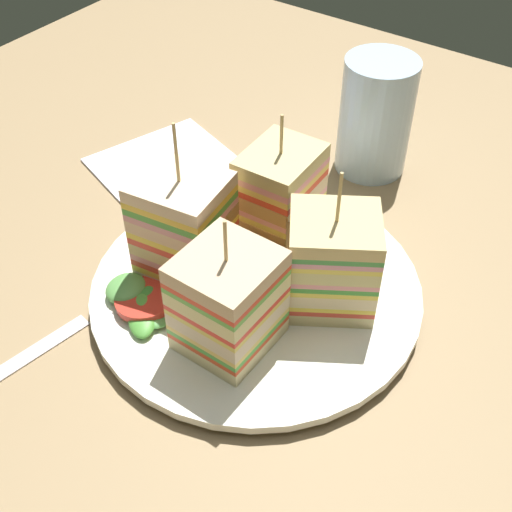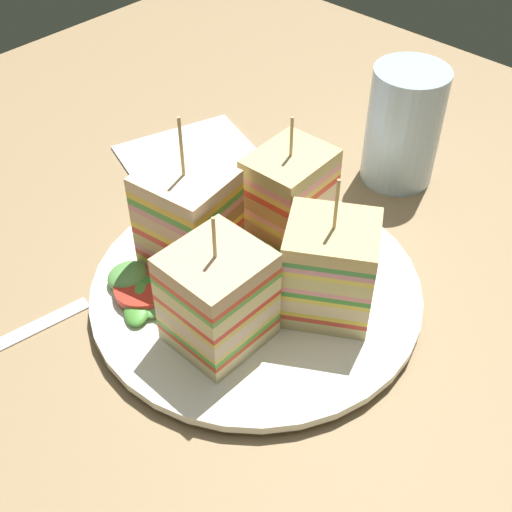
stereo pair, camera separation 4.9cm
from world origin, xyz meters
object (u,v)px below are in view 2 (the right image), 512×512
plate (256,289)px  sandwich_wedge_3 (288,201)px  sandwich_wedge_1 (218,298)px  sandwich_wedge_2 (329,269)px  sandwich_wedge_0 (189,222)px  chip_pile (270,275)px  napkin (199,167)px  drinking_glass (402,133)px

plate → sandwich_wedge_3: bearing=-73.6°
sandwich_wedge_1 → sandwich_wedge_2: bearing=-26.6°
sandwich_wedge_0 → plate: bearing=9.9°
sandwich_wedge_3 → sandwich_wedge_1: bearing=13.5°
sandwich_wedge_0 → sandwich_wedge_3: (-3.73, -7.04, -0.09)cm
plate → chip_pile: (-0.97, -0.46, 1.84)cm
sandwich_wedge_0 → chip_pile: (-6.26, -2.17, -2.94)cm
sandwich_wedge_3 → chip_pile: sandwich_wedge_3 is taller
plate → napkin: (15.45, -8.49, -0.52)cm
sandwich_wedge_0 → drinking_glass: bearing=71.3°
sandwich_wedge_0 → sandwich_wedge_3: 7.97cm
sandwich_wedge_1 → drinking_glass: (2.66, -25.73, -0.38)cm
sandwich_wedge_2 → sandwich_wedge_3: (6.78, -3.43, 0.39)cm
sandwich_wedge_2 → napkin: (20.67, -6.59, -4.81)cm
sandwich_wedge_2 → drinking_glass: size_ratio=1.06×
chip_pile → drinking_glass: drinking_glass is taller
sandwich_wedge_1 → chip_pile: (0.56, -5.80, -2.46)cm
sandwich_wedge_0 → napkin: bearing=126.8°
napkin → drinking_glass: 19.14cm
sandwich_wedge_1 → sandwich_wedge_2: 8.13cm
sandwich_wedge_1 → napkin: sandwich_wedge_1 is taller
sandwich_wedge_1 → chip_pile: bearing=5.9°
plate → sandwich_wedge_2: bearing=-160.0°
sandwich_wedge_1 → sandwich_wedge_2: size_ratio=0.94×
plate → sandwich_wedge_0: sandwich_wedge_0 is taller
plate → drinking_glass: bearing=-86.8°
napkin → drinking_glass: (-14.31, -11.90, 4.43)cm
sandwich_wedge_1 → drinking_glass: sandwich_wedge_1 is taller
sandwich_wedge_0 → chip_pile: sandwich_wedge_0 is taller
sandwich_wedge_2 → sandwich_wedge_3: bearing=-58.7°
plate → sandwich_wedge_1: size_ratio=2.33×
sandwich_wedge_0 → napkin: size_ratio=0.91×
chip_pile → drinking_glass: (2.11, -19.93, 2.07)cm
plate → sandwich_wedge_3: (1.57, -5.33, 4.68)cm
drinking_glass → napkin: bearing=39.8°
sandwich_wedge_0 → sandwich_wedge_3: size_ratio=1.14×
chip_pile → napkin: (16.42, -8.03, -2.36)cm
sandwich_wedge_1 → napkin: size_ratio=0.75×
plate → drinking_glass: size_ratio=2.31×
sandwich_wedge_2 → chip_pile: size_ratio=1.64×
sandwich_wedge_2 → sandwich_wedge_3: same height
drinking_glass → chip_pile: bearing=96.0°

